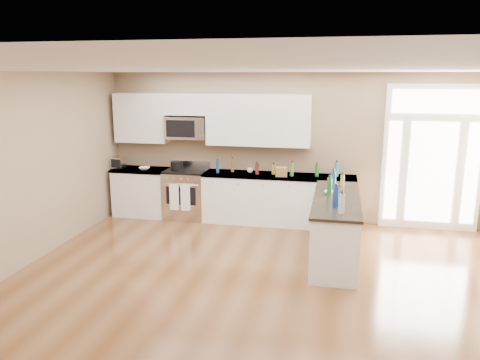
% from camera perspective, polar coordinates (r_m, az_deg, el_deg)
% --- Properties ---
extents(ground, '(8.00, 8.00, 0.00)m').
position_cam_1_polar(ground, '(5.56, 1.00, -16.92)').
color(ground, brown).
extents(room_shell, '(8.00, 8.00, 8.00)m').
position_cam_1_polar(room_shell, '(4.94, 1.07, 0.58)').
color(room_shell, '#8E765A').
rests_on(room_shell, ground).
extents(back_cabinet_left, '(1.10, 0.66, 0.94)m').
position_cam_1_polar(back_cabinet_left, '(9.53, -11.78, -1.60)').
color(back_cabinet_left, white).
rests_on(back_cabinet_left, ground).
extents(back_cabinet_right, '(2.85, 0.66, 0.94)m').
position_cam_1_polar(back_cabinet_right, '(8.81, 4.63, -2.55)').
color(back_cabinet_right, white).
rests_on(back_cabinet_right, ground).
extents(peninsula_cabinet, '(0.69, 2.32, 0.94)m').
position_cam_1_polar(peninsula_cabinet, '(7.36, 11.54, -5.89)').
color(peninsula_cabinet, white).
rests_on(peninsula_cabinet, ground).
extents(upper_cabinet_left, '(1.04, 0.33, 0.95)m').
position_cam_1_polar(upper_cabinet_left, '(9.42, -11.89, 7.41)').
color(upper_cabinet_left, white).
rests_on(upper_cabinet_left, room_shell).
extents(upper_cabinet_right, '(1.94, 0.33, 0.95)m').
position_cam_1_polar(upper_cabinet_right, '(8.75, 2.21, 7.29)').
color(upper_cabinet_right, white).
rests_on(upper_cabinet_right, room_shell).
extents(upper_cabinet_short, '(0.82, 0.33, 0.40)m').
position_cam_1_polar(upper_cabinet_short, '(9.06, -6.51, 9.15)').
color(upper_cabinet_short, white).
rests_on(upper_cabinet_short, room_shell).
extents(microwave, '(0.78, 0.41, 0.42)m').
position_cam_1_polar(microwave, '(9.06, -6.53, 6.36)').
color(microwave, silver).
rests_on(microwave, room_shell).
extents(entry_door, '(1.70, 0.10, 2.60)m').
position_cam_1_polar(entry_door, '(8.97, 22.38, 2.46)').
color(entry_door, white).
rests_on(entry_door, ground).
extents(kitchen_range, '(0.80, 0.71, 1.08)m').
position_cam_1_polar(kitchen_range, '(9.19, -6.54, -1.68)').
color(kitchen_range, silver).
rests_on(kitchen_range, ground).
extents(stockpot, '(0.27, 0.27, 0.18)m').
position_cam_1_polar(stockpot, '(9.11, -7.72, 1.79)').
color(stockpot, black).
rests_on(stockpot, kitchen_range).
extents(toaster_oven, '(0.28, 0.23, 0.22)m').
position_cam_1_polar(toaster_oven, '(9.58, -14.63, 2.08)').
color(toaster_oven, silver).
rests_on(toaster_oven, back_cabinet_left).
extents(cardboard_box, '(0.23, 0.18, 0.17)m').
position_cam_1_polar(cardboard_box, '(8.54, 5.05, 1.01)').
color(cardboard_box, brown).
rests_on(cardboard_box, back_cabinet_right).
extents(bowl_left, '(0.24, 0.24, 0.05)m').
position_cam_1_polar(bowl_left, '(9.31, -11.57, 1.40)').
color(bowl_left, white).
rests_on(bowl_left, back_cabinet_left).
extents(bowl_peninsula, '(0.20, 0.20, 0.05)m').
position_cam_1_polar(bowl_peninsula, '(7.39, 10.85, -1.49)').
color(bowl_peninsula, white).
rests_on(bowl_peninsula, peninsula_cabinet).
extents(cup_counter, '(0.11, 0.11, 0.09)m').
position_cam_1_polar(cup_counter, '(8.84, 1.23, 1.18)').
color(cup_counter, white).
rests_on(cup_counter, back_cabinet_right).
extents(counter_bottles, '(2.37, 2.46, 0.31)m').
position_cam_1_polar(counter_bottles, '(7.79, 8.36, 0.09)').
color(counter_bottles, '#19591E').
rests_on(counter_bottles, back_cabinet_right).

